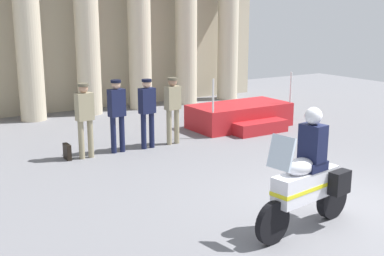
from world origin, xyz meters
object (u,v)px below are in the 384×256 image
at_px(officer_in_row_1, 117,110).
at_px(briefcase_on_ground, 67,152).
at_px(reviewing_stand, 241,116).
at_px(officer_in_row_2, 147,108).
at_px(motorcycle_with_rider, 309,179).
at_px(officer_in_row_0, 85,115).
at_px(officer_in_row_3, 173,105).

relative_size(officer_in_row_1, briefcase_on_ground, 4.81).
bearing_deg(officer_in_row_1, reviewing_stand, -179.82).
bearing_deg(reviewing_stand, briefcase_on_ground, -174.70).
height_order(reviewing_stand, officer_in_row_1, officer_in_row_1).
distance_m(officer_in_row_2, briefcase_on_ground, 2.16).
relative_size(officer_in_row_1, motorcycle_with_rider, 0.83).
relative_size(officer_in_row_0, officer_in_row_2, 1.01).
bearing_deg(officer_in_row_3, reviewing_stand, -175.10).
height_order(officer_in_row_1, briefcase_on_ground, officer_in_row_1).
height_order(officer_in_row_2, briefcase_on_ground, officer_in_row_2).
bearing_deg(officer_in_row_1, officer_in_row_3, 171.74).
height_order(reviewing_stand, officer_in_row_2, officer_in_row_2).
bearing_deg(officer_in_row_2, motorcycle_with_rider, 81.97).
bearing_deg(reviewing_stand, officer_in_row_0, -172.88).
xyz_separation_m(officer_in_row_1, officer_in_row_2, (0.77, -0.05, -0.02)).
bearing_deg(motorcycle_with_rider, officer_in_row_1, -90.77).
xyz_separation_m(officer_in_row_1, motorcycle_with_rider, (0.72, -5.49, -0.23)).
relative_size(officer_in_row_0, officer_in_row_3, 1.02).
distance_m(motorcycle_with_rider, briefcase_on_ground, 5.91).
relative_size(officer_in_row_2, motorcycle_with_rider, 0.82).
xyz_separation_m(reviewing_stand, officer_in_row_2, (-3.33, -0.60, 0.68)).
xyz_separation_m(officer_in_row_0, motorcycle_with_rider, (1.53, -5.43, -0.22)).
distance_m(reviewing_stand, officer_in_row_3, 2.75).
height_order(officer_in_row_1, officer_in_row_3, officer_in_row_1).
relative_size(reviewing_stand, officer_in_row_0, 1.69).
relative_size(officer_in_row_3, briefcase_on_ground, 4.69).
distance_m(officer_in_row_2, motorcycle_with_rider, 5.45).
relative_size(officer_in_row_0, motorcycle_with_rider, 0.82).
bearing_deg(officer_in_row_2, reviewing_stand, -177.31).
relative_size(officer_in_row_0, officer_in_row_1, 0.99).
bearing_deg(officer_in_row_2, officer_in_row_0, -6.96).
distance_m(officer_in_row_1, officer_in_row_3, 1.50).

